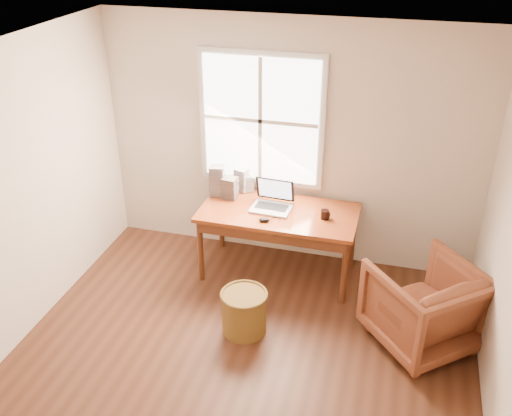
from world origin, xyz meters
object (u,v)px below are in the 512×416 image
at_px(wicker_stool, 244,312).
at_px(laptop, 271,198).
at_px(desk, 279,213).
at_px(cd_stack_a, 242,180).
at_px(armchair, 424,306).
at_px(coffee_mug, 325,214).

bearing_deg(wicker_stool, laptop, 90.23).
bearing_deg(desk, cd_stack_a, 145.76).
height_order(armchair, laptop, laptop).
relative_size(wicker_stool, laptop, 1.05).
height_order(desk, coffee_mug, coffee_mug).
bearing_deg(coffee_mug, armchair, -9.01).
bearing_deg(laptop, desk, 3.31).
relative_size(armchair, cd_stack_a, 3.34).
relative_size(wicker_stool, coffee_mug, 4.43).
distance_m(desk, cd_stack_a, 0.62).
distance_m(armchair, coffee_mug, 1.29).
distance_m(armchair, cd_stack_a, 2.30).
relative_size(wicker_stool, cd_stack_a, 1.58).
relative_size(desk, wicker_stool, 3.92).
relative_size(desk, cd_stack_a, 6.20).
relative_size(desk, coffee_mug, 17.37).
bearing_deg(desk, armchair, -25.51).
bearing_deg(armchair, cd_stack_a, -68.25).
relative_size(laptop, coffee_mug, 4.22).
xyz_separation_m(coffee_mug, cd_stack_a, (-0.97, 0.37, 0.08)).
distance_m(desk, armchair, 1.69).
bearing_deg(cd_stack_a, armchair, -27.82).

